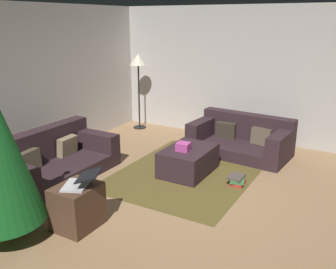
{
  "coord_description": "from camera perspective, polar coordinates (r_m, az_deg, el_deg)",
  "views": [
    {
      "loc": [
        -3.92,
        -1.91,
        2.34
      ],
      "look_at": [
        0.48,
        0.61,
        0.75
      ],
      "focal_mm": 39.51,
      "sensor_mm": 36.0,
      "label": 1
    }
  ],
  "objects": [
    {
      "name": "gift_box",
      "position": [
        5.66,
        2.37,
        -1.88
      ],
      "size": [
        0.21,
        0.22,
        0.12
      ],
      "primitive_type": "cube",
      "rotation": [
        0.0,
        0.0,
        0.11
      ],
      "color": "#B23F8C",
      "rests_on": "ottoman"
    },
    {
      "name": "tv_remote",
      "position": [
        5.97,
        2.42,
        -1.37
      ],
      "size": [
        0.12,
        0.16,
        0.02
      ],
      "primitive_type": "cube",
      "rotation": [
        0.0,
        0.0,
        0.49
      ],
      "color": "black",
      "rests_on": "ottoman"
    },
    {
      "name": "couch_left",
      "position": [
        5.95,
        -17.41,
        -3.81
      ],
      "size": [
        1.9,
        0.96,
        0.72
      ],
      "rotation": [
        0.0,
        0.0,
        3.14
      ],
      "color": "#2D1E23",
      "rests_on": "ground_plane"
    },
    {
      "name": "book_stack",
      "position": [
        5.58,
        10.65,
        -6.89
      ],
      "size": [
        0.32,
        0.26,
        0.14
      ],
      "color": "#B7332D",
      "rests_on": "ground_plane"
    },
    {
      "name": "laptop",
      "position": [
        4.33,
        -13.34,
        -7.07
      ],
      "size": [
        0.49,
        0.52,
        0.18
      ],
      "color": "silver",
      "rests_on": "side_table"
    },
    {
      "name": "side_table",
      "position": [
        4.49,
        -13.8,
        -10.74
      ],
      "size": [
        0.52,
        0.44,
        0.52
      ],
      "primitive_type": "cube",
      "color": "#4C3323",
      "rests_on": "ground_plane"
    },
    {
      "name": "ottoman",
      "position": [
        5.84,
        3.14,
        -4.04
      ],
      "size": [
        0.94,
        0.66,
        0.41
      ],
      "primitive_type": "cube",
      "color": "#2D1E23",
      "rests_on": "ground_plane"
    },
    {
      "name": "area_rug",
      "position": [
        5.92,
        3.11,
        -5.85
      ],
      "size": [
        2.6,
        2.0,
        0.01
      ],
      "primitive_type": "cube",
      "color": "brown",
      "rests_on": "ground_plane"
    },
    {
      "name": "corner_partition",
      "position": [
        7.39,
        14.69,
        8.78
      ],
      "size": [
        0.12,
        6.4,
        2.6
      ],
      "primitive_type": "cube",
      "color": "#B5B0AB",
      "rests_on": "ground_plane"
    },
    {
      "name": "ground_plane",
      "position": [
        4.95,
        3.41,
        -10.83
      ],
      "size": [
        6.4,
        6.4,
        0.0
      ],
      "primitive_type": "plane",
      "color": "#93704C"
    },
    {
      "name": "couch_right",
      "position": [
        6.81,
        11.32,
        -0.67
      ],
      "size": [
        1.07,
        1.79,
        0.68
      ],
      "rotation": [
        0.0,
        0.0,
        1.49
      ],
      "color": "#2D1E23",
      "rests_on": "ground_plane"
    },
    {
      "name": "corner_lamp",
      "position": [
        8.04,
        -4.62,
        10.61
      ],
      "size": [
        0.36,
        0.36,
        1.64
      ],
      "color": "black",
      "rests_on": "ground_plane"
    },
    {
      "name": "rear_partition",
      "position": [
        6.48,
        -22.25,
        6.9
      ],
      "size": [
        6.4,
        0.12,
        2.6
      ],
      "primitive_type": "cube",
      "color": "#BCB7B2",
      "rests_on": "ground_plane"
    }
  ]
}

